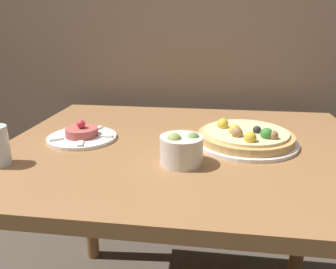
% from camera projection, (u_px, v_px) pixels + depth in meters
% --- Properties ---
extents(dining_table, '(1.07, 0.85, 0.75)m').
position_uv_depth(dining_table, '(185.00, 176.00, 1.01)').
color(dining_table, olive).
rests_on(dining_table, ground_plane).
extents(pizza_plate, '(0.30, 0.30, 0.07)m').
position_uv_depth(pizza_plate, '(245.00, 137.00, 0.97)').
color(pizza_plate, white).
rests_on(pizza_plate, dining_table).
extents(tartare_plate, '(0.21, 0.21, 0.06)m').
position_uv_depth(tartare_plate, '(82.00, 135.00, 1.01)').
color(tartare_plate, white).
rests_on(tartare_plate, dining_table).
extents(small_bowl, '(0.11, 0.11, 0.09)m').
position_uv_depth(small_bowl, '(182.00, 149.00, 0.82)').
color(small_bowl, silver).
rests_on(small_bowl, dining_table).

